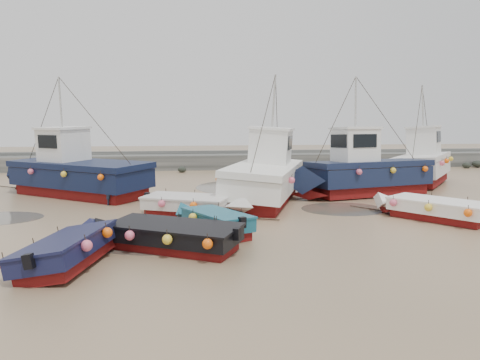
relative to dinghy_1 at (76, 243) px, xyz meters
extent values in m
plane|color=tan|center=(4.11, 3.51, -0.55)|extent=(120.00, 120.00, 0.00)
cube|color=slate|center=(4.11, 25.51, 0.05)|extent=(60.00, 2.20, 1.20)
cube|color=slate|center=(4.11, 26.72, 0.78)|extent=(60.00, 0.60, 0.25)
ellipsoid|color=black|center=(9.21, 22.54, -0.26)|extent=(0.84, 0.86, 0.51)
ellipsoid|color=black|center=(11.91, 24.07, -0.21)|extent=(0.98, 1.07, 0.72)
ellipsoid|color=black|center=(18.27, 23.05, -0.28)|extent=(0.78, 0.90, 0.59)
ellipsoid|color=black|center=(27.14, 23.31, -0.31)|extent=(0.68, 0.72, 0.52)
ellipsoid|color=black|center=(23.04, 22.78, -0.34)|extent=(0.60, 0.70, 0.31)
ellipsoid|color=black|center=(-0.96, 23.97, -0.20)|extent=(0.99, 0.80, 0.58)
ellipsoid|color=black|center=(16.30, 23.28, -0.36)|extent=(0.54, 0.46, 0.30)
ellipsoid|color=black|center=(13.80, 23.48, -0.33)|extent=(0.61, 0.47, 0.46)
ellipsoid|color=black|center=(28.40, 23.66, -0.23)|extent=(0.92, 0.97, 0.58)
ellipsoid|color=black|center=(-0.20, 23.78, -0.33)|extent=(0.61, 0.53, 0.32)
ellipsoid|color=black|center=(15.10, 24.11, -0.31)|extent=(0.67, 0.55, 0.43)
ellipsoid|color=black|center=(-5.06, 22.85, -0.17)|extent=(1.09, 0.88, 0.72)
ellipsoid|color=black|center=(-3.14, 23.16, -0.32)|extent=(0.65, 0.60, 0.37)
ellipsoid|color=black|center=(13.58, 22.90, -0.24)|extent=(0.88, 0.64, 0.62)
ellipsoid|color=black|center=(3.19, 23.11, -0.33)|extent=(0.64, 0.62, 0.48)
ellipsoid|color=black|center=(11.95, 23.93, -0.36)|extent=(0.55, 0.45, 0.29)
cylinder|color=#565044|center=(2.42, 2.17, -0.54)|extent=(4.98, 4.98, 0.01)
cylinder|color=#565044|center=(10.27, 6.80, -0.54)|extent=(3.82, 3.82, 0.01)
cylinder|color=#565044|center=(7.17, 14.32, -0.54)|extent=(6.56, 6.56, 0.01)
cube|color=maroon|center=(-0.08, -0.36, -0.40)|extent=(2.03, 3.53, 0.30)
cube|color=#131636|center=(-0.08, -0.36, -0.02)|extent=(2.31, 3.81, 0.45)
pyramid|color=#131636|center=(0.39, 1.72, 0.43)|extent=(1.69, 1.04, 0.90)
cube|color=brown|center=(-0.08, -0.36, 0.14)|extent=(1.88, 3.19, 0.10)
cube|color=#131636|center=(-0.08, -0.36, 0.23)|extent=(2.39, 3.91, 0.07)
cube|color=black|center=(-0.49, -2.17, 0.15)|extent=(0.25, 0.22, 0.35)
cylinder|color=black|center=(0.59, 2.59, -0.52)|extent=(0.48, 1.96, 0.04)
sphere|color=#FF5F0C|center=(-1.27, -1.54, 0.08)|extent=(0.30, 0.30, 0.30)
sphere|color=#FF5F0C|center=(0.65, -1.25, 0.08)|extent=(0.30, 0.30, 0.30)
sphere|color=#FF5F0C|center=(-0.96, -0.16, 0.08)|extent=(0.30, 0.30, 0.30)
sphere|color=#FF5F0C|center=(0.96, 0.13, 0.08)|extent=(0.30, 0.30, 0.30)
sphere|color=#FF5F0C|center=(-0.65, 1.22, 0.08)|extent=(0.30, 0.30, 0.30)
cube|color=maroon|center=(4.18, 2.61, -0.40)|extent=(2.19, 2.81, 0.30)
cube|color=#155367|center=(4.18, 2.61, -0.02)|extent=(2.44, 3.07, 0.45)
pyramid|color=#155367|center=(3.36, 4.15, 0.43)|extent=(1.46, 1.23, 0.90)
cube|color=brown|center=(4.18, 2.61, 0.14)|extent=(2.01, 2.56, 0.10)
cube|color=#155367|center=(4.18, 2.61, 0.23)|extent=(2.52, 3.15, 0.07)
cube|color=black|center=(4.87, 1.32, 0.15)|extent=(0.28, 0.26, 0.35)
cylinder|color=black|center=(2.99, 4.86, -0.52)|extent=(0.98, 1.78, 0.04)
sphere|color=#FF5F0C|center=(4.04, 1.27, 0.08)|extent=(0.30, 0.30, 0.30)
sphere|color=#FF5F0C|center=(5.03, 2.64, 0.08)|extent=(0.30, 0.30, 0.30)
sphere|color=#FF5F0C|center=(3.34, 2.58, 0.08)|extent=(0.30, 0.30, 0.30)
sphere|color=#FF5F0C|center=(4.33, 3.95, 0.08)|extent=(0.30, 0.30, 0.30)
cube|color=maroon|center=(2.73, 0.91, -0.40)|extent=(3.91, 3.02, 0.30)
cube|color=black|center=(2.73, 0.91, -0.02)|extent=(4.27, 3.36, 0.45)
pyramid|color=black|center=(0.68, 2.07, 0.43)|extent=(1.40, 1.73, 0.90)
cube|color=brown|center=(2.73, 0.91, 0.14)|extent=(3.56, 2.77, 0.10)
cube|color=black|center=(2.73, 0.91, 0.23)|extent=(4.38, 3.46, 0.07)
cube|color=black|center=(4.55, -0.13, 0.15)|extent=(0.27, 0.28, 0.35)
cylinder|color=black|center=(-0.15, 2.54, -0.52)|extent=(1.76, 1.03, 0.04)
sphere|color=#FF5F0C|center=(3.66, -0.68, 0.08)|extent=(0.30, 0.30, 0.30)
sphere|color=#FF5F0C|center=(4.01, 1.22, 0.08)|extent=(0.30, 0.30, 0.30)
sphere|color=#FF5F0C|center=(2.55, -0.04, 0.08)|extent=(0.30, 0.30, 0.30)
sphere|color=#FF5F0C|center=(2.90, 1.86, 0.08)|extent=(0.30, 0.30, 0.30)
sphere|color=#FF5F0C|center=(1.44, 0.59, 0.08)|extent=(0.30, 0.30, 0.30)
sphere|color=#FF5F0C|center=(1.79, 2.49, 0.08)|extent=(0.30, 0.30, 0.30)
cube|color=maroon|center=(3.21, 6.25, -0.40)|extent=(3.54, 2.60, 0.30)
cube|color=beige|center=(3.21, 6.25, -0.02)|extent=(3.85, 2.92, 0.45)
pyramid|color=beige|center=(5.12, 5.38, 0.43)|extent=(1.32, 1.76, 0.90)
cube|color=brown|center=(3.21, 6.25, 0.14)|extent=(3.21, 2.40, 0.10)
cube|color=beige|center=(3.21, 6.25, 0.23)|extent=(3.95, 3.01, 0.07)
cube|color=black|center=(1.55, 7.01, 0.15)|extent=(0.26, 0.27, 0.35)
cylinder|color=black|center=(5.93, 5.01, -0.52)|extent=(1.84, 0.87, 0.04)
sphere|color=#FF5F0C|center=(2.33, 7.67, 0.08)|extent=(0.30, 0.30, 0.30)
sphere|color=#FF5F0C|center=(2.19, 5.70, 0.08)|extent=(0.30, 0.30, 0.30)
sphere|color=#FF5F0C|center=(3.60, 7.09, 0.08)|extent=(0.30, 0.30, 0.30)
sphere|color=#FF5F0C|center=(3.46, 5.12, 0.08)|extent=(0.30, 0.30, 0.30)
sphere|color=#FF5F0C|center=(4.86, 6.52, 0.08)|extent=(0.30, 0.30, 0.30)
cube|color=maroon|center=(13.18, 3.93, -0.40)|extent=(3.14, 3.62, 0.30)
cube|color=white|center=(13.18, 3.93, -0.02)|extent=(3.48, 3.96, 0.45)
pyramid|color=white|center=(11.90, 5.72, 0.43)|extent=(1.74, 1.53, 0.90)
cube|color=brown|center=(13.18, 3.93, 0.14)|extent=(2.87, 3.29, 0.10)
cube|color=white|center=(13.18, 3.93, 0.23)|extent=(3.59, 4.07, 0.07)
cylinder|color=black|center=(11.37, 6.46, -0.52)|extent=(1.20, 1.65, 0.04)
sphere|color=#FF5F0C|center=(13.28, 2.19, 0.08)|extent=(0.30, 0.30, 0.30)
sphere|color=#FF5F0C|center=(14.37, 3.87, 0.08)|extent=(0.30, 0.30, 0.30)
sphere|color=#FF5F0C|center=(12.42, 3.38, 0.08)|extent=(0.30, 0.30, 0.30)
sphere|color=#FF5F0C|center=(13.52, 5.07, 0.08)|extent=(0.30, 0.30, 0.30)
sphere|color=#FF5F0C|center=(11.56, 4.58, 0.08)|extent=(0.30, 0.30, 0.30)
cube|color=maroon|center=(-2.25, 12.15, -0.27)|extent=(7.30, 6.36, 0.55)
cube|color=#0D1734|center=(-2.25, 12.15, 0.48)|extent=(7.98, 7.02, 0.95)
pyramid|color=#0D1734|center=(-5.83, 14.88, 1.18)|extent=(2.83, 3.09, 1.40)
cube|color=brown|center=(-2.25, 12.15, 0.99)|extent=(7.77, 6.82, 0.08)
cube|color=#0D1734|center=(-2.25, 12.15, 1.13)|extent=(8.16, 7.18, 0.30)
cube|color=white|center=(-3.11, 12.80, 2.10)|extent=(2.78, 2.77, 1.70)
cube|color=white|center=(-3.11, 12.80, 3.01)|extent=(3.00, 2.99, 0.12)
cube|color=black|center=(-3.92, 13.42, 2.36)|extent=(1.05, 1.35, 0.68)
cylinder|color=#B7B7B2|center=(-3.11, 12.80, 4.37)|extent=(0.10, 0.10, 2.60)
cylinder|color=black|center=(-6.77, 15.61, -0.52)|extent=(2.41, 1.86, 0.05)
sphere|color=#DF5977|center=(-0.67, 9.03, 0.83)|extent=(0.30, 0.30, 0.30)
sphere|color=#DF5977|center=(0.17, 12.21, 0.83)|extent=(0.30, 0.30, 0.30)
sphere|color=#DF5977|center=(-2.67, 10.56, 0.83)|extent=(0.30, 0.30, 0.30)
sphere|color=#DF5977|center=(-1.83, 13.74, 0.83)|extent=(0.30, 0.30, 0.30)
sphere|color=#DF5977|center=(-4.67, 12.09, 0.83)|extent=(0.30, 0.30, 0.30)
sphere|color=#DF5977|center=(-3.83, 15.26, 0.83)|extent=(0.30, 0.30, 0.30)
cube|color=maroon|center=(7.02, 9.04, -0.27)|extent=(4.76, 7.70, 0.55)
cube|color=white|center=(7.02, 9.04, 0.48)|extent=(5.33, 8.35, 0.95)
pyramid|color=white|center=(8.62, 13.24, 1.18)|extent=(3.03, 2.29, 1.40)
cube|color=brown|center=(7.02, 9.04, 0.99)|extent=(5.17, 8.14, 0.08)
cube|color=white|center=(7.02, 9.04, 1.13)|extent=(5.45, 8.54, 0.30)
cube|color=white|center=(7.40, 10.04, 2.10)|extent=(2.48, 2.54, 1.70)
cube|color=white|center=(7.40, 10.04, 3.01)|extent=(2.68, 2.75, 0.12)
cube|color=black|center=(7.76, 11.00, 2.36)|extent=(1.52, 0.62, 0.68)
cylinder|color=#B7B7B2|center=(7.40, 10.04, 4.37)|extent=(0.10, 0.10, 2.60)
cylinder|color=black|center=(9.04, 14.36, -0.52)|extent=(1.11, 2.82, 0.05)
sphere|color=#DF5977|center=(4.53, 6.62, 0.83)|extent=(0.30, 0.30, 0.30)
sphere|color=#DF5977|center=(7.84, 7.04, 0.83)|extent=(0.30, 0.30, 0.30)
sphere|color=#DF5977|center=(5.64, 9.56, 0.83)|extent=(0.30, 0.30, 0.30)
sphere|color=#DF5977|center=(8.95, 9.98, 0.83)|extent=(0.30, 0.30, 0.30)
sphere|color=#DF5977|center=(6.76, 12.50, 0.83)|extent=(0.30, 0.30, 0.30)
cube|color=maroon|center=(12.98, 10.35, -0.27)|extent=(6.37, 3.39, 0.55)
cube|color=#131D38|center=(12.98, 10.35, 0.48)|extent=(6.89, 3.84, 0.95)
pyramid|color=#131D38|center=(9.28, 9.44, 1.18)|extent=(1.95, 2.63, 1.40)
cube|color=brown|center=(12.98, 10.35, 0.99)|extent=(6.72, 3.71, 0.08)
cube|color=#131D38|center=(12.98, 10.35, 1.13)|extent=(7.04, 3.92, 0.30)
cube|color=white|center=(12.11, 10.14, 2.10)|extent=(2.34, 2.08, 1.70)
cube|color=white|center=(12.11, 10.14, 3.01)|extent=(2.52, 2.25, 0.12)
cube|color=black|center=(11.12, 9.89, 2.36)|extent=(0.38, 1.38, 0.68)
cylinder|color=#B7B7B2|center=(12.11, 10.14, 4.37)|extent=(0.10, 0.10, 2.60)
cylinder|color=black|center=(8.21, 9.18, -0.52)|extent=(2.93, 0.76, 0.05)
sphere|color=#DF5977|center=(15.80, 9.70, 0.83)|extent=(0.30, 0.30, 0.30)
sphere|color=#DF5977|center=(14.18, 11.98, 0.83)|extent=(0.30, 0.30, 0.30)
sphere|color=#DF5977|center=(13.79, 9.21, 0.83)|extent=(0.30, 0.30, 0.30)
sphere|color=#DF5977|center=(12.16, 11.49, 0.83)|extent=(0.30, 0.30, 0.30)
sphere|color=#DF5977|center=(11.77, 8.71, 0.83)|extent=(0.30, 0.30, 0.30)
sphere|color=#DF5977|center=(10.15, 10.99, 0.83)|extent=(0.30, 0.30, 0.30)
cube|color=maroon|center=(18.11, 14.13, -0.27)|extent=(5.20, 5.73, 0.55)
cube|color=silver|center=(18.11, 14.13, 0.48)|extent=(5.76, 6.29, 0.95)
pyramid|color=silver|center=(20.35, 16.91, 1.18)|extent=(2.87, 2.70, 1.40)
cube|color=brown|center=(18.11, 14.13, 0.99)|extent=(5.59, 6.11, 0.08)
cube|color=silver|center=(18.11, 14.13, 1.13)|extent=(5.88, 6.42, 0.30)
cube|color=white|center=(18.63, 14.77, 2.10)|extent=(2.64, 2.67, 1.70)
cube|color=white|center=(18.63, 14.77, 3.01)|extent=(2.85, 2.88, 0.12)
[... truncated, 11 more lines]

